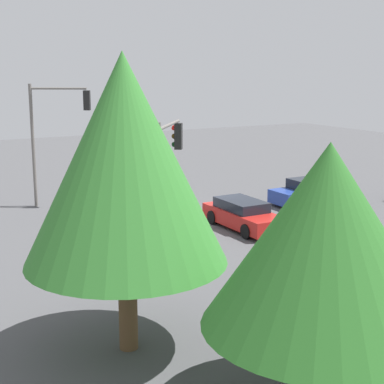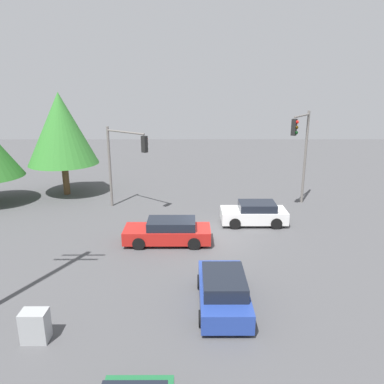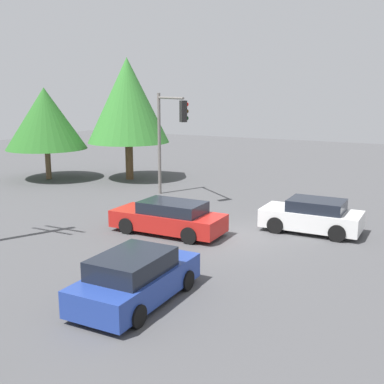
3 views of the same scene
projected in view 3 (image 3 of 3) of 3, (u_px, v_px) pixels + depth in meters
ground_plane at (230, 237)px, 19.62m from camera, size 80.00×80.00×0.00m
sedan_blue at (136, 278)px, 13.46m from camera, size 1.99×4.25×1.45m
sedan_white at (312, 216)px, 20.13m from camera, size 4.06×1.97×1.41m
sedan_red at (169, 218)px, 19.95m from camera, size 4.75×1.95×1.37m
traffic_signal_main at (169, 127)px, 25.69m from camera, size 3.09×2.55×5.72m
tree_left at (128, 101)px, 31.36m from camera, size 5.36×5.36×7.95m
tree_right at (45, 119)px, 31.65m from camera, size 5.29×5.29×6.05m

